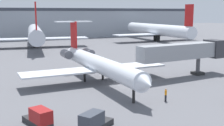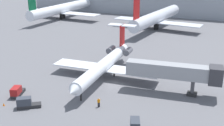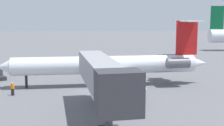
{
  "view_description": "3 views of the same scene",
  "coord_description": "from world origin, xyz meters",
  "px_view_note": "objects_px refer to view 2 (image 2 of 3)",
  "views": [
    {
      "loc": [
        -19.14,
        -38.89,
        11.08
      ],
      "look_at": [
        -1.56,
        0.52,
        3.41
      ],
      "focal_mm": 46.05,
      "sensor_mm": 36.0,
      "label": 1
    },
    {
      "loc": [
        20.15,
        -50.75,
        23.87
      ],
      "look_at": [
        -1.33,
        2.39,
        3.74
      ],
      "focal_mm": 46.58,
      "sensor_mm": 36.0,
      "label": 2
    },
    {
      "loc": [
        39.95,
        -1.38,
        9.63
      ],
      "look_at": [
        -5.51,
        3.47,
        2.98
      ],
      "focal_mm": 48.91,
      "sensor_mm": 36.0,
      "label": 3
    }
  ],
  "objects_px": {
    "baggage_tug_lead": "(26,103)",
    "parked_airliner_west_mid": "(157,17)",
    "jet_bridge": "(179,72)",
    "regional_jet": "(106,63)",
    "traffic_cone_near": "(4,104)",
    "baggage_tug_spare": "(17,92)",
    "ground_crew_marshaller": "(99,102)",
    "parked_airliner_west_end": "(62,9)"
  },
  "relations": [
    {
      "from": "jet_bridge",
      "to": "parked_airliner_west_end",
      "type": "xyz_separation_m",
      "value": [
        -60.26,
        57.67,
        -0.09
      ]
    },
    {
      "from": "jet_bridge",
      "to": "parked_airliner_west_end",
      "type": "height_order",
      "value": "parked_airliner_west_end"
    },
    {
      "from": "jet_bridge",
      "to": "baggage_tug_spare",
      "type": "height_order",
      "value": "jet_bridge"
    },
    {
      "from": "baggage_tug_lead",
      "to": "baggage_tug_spare",
      "type": "distance_m",
      "value": 5.49
    },
    {
      "from": "jet_bridge",
      "to": "parked_airliner_west_mid",
      "type": "height_order",
      "value": "parked_airliner_west_mid"
    },
    {
      "from": "jet_bridge",
      "to": "traffic_cone_near",
      "type": "distance_m",
      "value": 32.05
    },
    {
      "from": "parked_airliner_west_mid",
      "to": "jet_bridge",
      "type": "bearing_deg",
      "value": -71.98
    },
    {
      "from": "traffic_cone_near",
      "to": "parked_airliner_west_mid",
      "type": "bearing_deg",
      "value": 81.79
    },
    {
      "from": "jet_bridge",
      "to": "traffic_cone_near",
      "type": "xyz_separation_m",
      "value": [
        -27.19,
        -16.47,
        -4.12
      ]
    },
    {
      "from": "baggage_tug_spare",
      "to": "baggage_tug_lead",
      "type": "bearing_deg",
      "value": -34.55
    },
    {
      "from": "baggage_tug_lead",
      "to": "traffic_cone_near",
      "type": "relative_size",
      "value": 7.45
    },
    {
      "from": "jet_bridge",
      "to": "parked_airliner_west_mid",
      "type": "relative_size",
      "value": 0.45
    },
    {
      "from": "regional_jet",
      "to": "baggage_tug_lead",
      "type": "distance_m",
      "value": 19.53
    },
    {
      "from": "regional_jet",
      "to": "jet_bridge",
      "type": "bearing_deg",
      "value": -9.04
    },
    {
      "from": "baggage_tug_spare",
      "to": "regional_jet",
      "type": "bearing_deg",
      "value": 52.06
    },
    {
      "from": "ground_crew_marshaller",
      "to": "baggage_tug_spare",
      "type": "bearing_deg",
      "value": -173.61
    },
    {
      "from": "baggage_tug_spare",
      "to": "parked_airliner_west_mid",
      "type": "distance_m",
      "value": 66.16
    },
    {
      "from": "parked_airliner_west_mid",
      "to": "traffic_cone_near",
      "type": "bearing_deg",
      "value": -98.21
    },
    {
      "from": "baggage_tug_spare",
      "to": "traffic_cone_near",
      "type": "relative_size",
      "value": 7.7
    },
    {
      "from": "parked_airliner_west_end",
      "to": "parked_airliner_west_mid",
      "type": "bearing_deg",
      "value": -6.39
    },
    {
      "from": "regional_jet",
      "to": "parked_airliner_west_end",
      "type": "height_order",
      "value": "parked_airliner_west_end"
    },
    {
      "from": "baggage_tug_lead",
      "to": "parked_airliner_west_mid",
      "type": "distance_m",
      "value": 68.7
    },
    {
      "from": "ground_crew_marshaller",
      "to": "baggage_tug_lead",
      "type": "bearing_deg",
      "value": -156.81
    },
    {
      "from": "baggage_tug_lead",
      "to": "parked_airliner_west_mid",
      "type": "relative_size",
      "value": 0.1
    },
    {
      "from": "baggage_tug_spare",
      "to": "traffic_cone_near",
      "type": "distance_m",
      "value": 4.13
    },
    {
      "from": "parked_airliner_west_mid",
      "to": "baggage_tug_lead",
      "type": "bearing_deg",
      "value": -94.91
    },
    {
      "from": "regional_jet",
      "to": "parked_airliner_west_mid",
      "type": "height_order",
      "value": "parked_airliner_west_mid"
    },
    {
      "from": "parked_airliner_west_mid",
      "to": "baggage_tug_spare",
      "type": "bearing_deg",
      "value": -99.06
    },
    {
      "from": "ground_crew_marshaller",
      "to": "traffic_cone_near",
      "type": "relative_size",
      "value": 3.07
    },
    {
      "from": "ground_crew_marshaller",
      "to": "traffic_cone_near",
      "type": "bearing_deg",
      "value": -159.37
    },
    {
      "from": "baggage_tug_lead",
      "to": "baggage_tug_spare",
      "type": "xyz_separation_m",
      "value": [
        -4.52,
        3.11,
        0.0
      ]
    },
    {
      "from": "baggage_tug_lead",
      "to": "parked_airliner_west_end",
      "type": "bearing_deg",
      "value": 116.94
    },
    {
      "from": "regional_jet",
      "to": "traffic_cone_near",
      "type": "distance_m",
      "value": 22.26
    },
    {
      "from": "regional_jet",
      "to": "jet_bridge",
      "type": "relative_size",
      "value": 1.7
    },
    {
      "from": "baggage_tug_lead",
      "to": "traffic_cone_near",
      "type": "xyz_separation_m",
      "value": [
        -4.12,
        -0.96,
        -0.56
      ]
    },
    {
      "from": "jet_bridge",
      "to": "ground_crew_marshaller",
      "type": "height_order",
      "value": "jet_bridge"
    },
    {
      "from": "regional_jet",
      "to": "parked_airliner_west_mid",
      "type": "bearing_deg",
      "value": 91.41
    },
    {
      "from": "baggage_tug_spare",
      "to": "parked_airliner_west_mid",
      "type": "height_order",
      "value": "parked_airliner_west_mid"
    },
    {
      "from": "parked_airliner_west_end",
      "to": "traffic_cone_near",
      "type": "bearing_deg",
      "value": -65.96
    },
    {
      "from": "traffic_cone_near",
      "to": "parked_airliner_west_end",
      "type": "distance_m",
      "value": 81.28
    },
    {
      "from": "jet_bridge",
      "to": "baggage_tug_lead",
      "type": "xyz_separation_m",
      "value": [
        -23.07,
        -15.51,
        -3.56
      ]
    },
    {
      "from": "baggage_tug_lead",
      "to": "parked_airliner_west_end",
      "type": "height_order",
      "value": "parked_airliner_west_end"
    }
  ]
}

